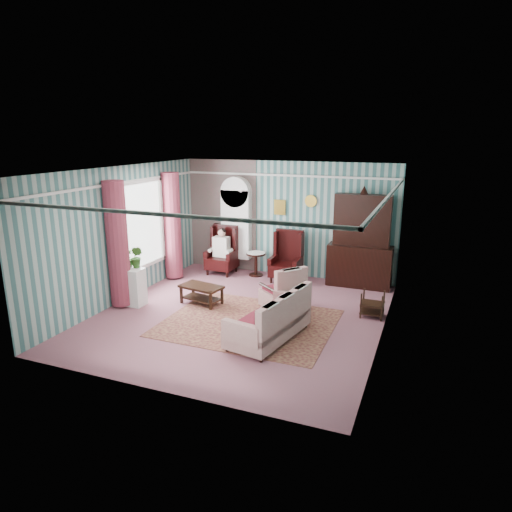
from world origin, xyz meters
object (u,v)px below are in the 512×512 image
at_px(round_side_table, 256,264).
at_px(plant_stand, 131,287).
at_px(nest_table, 372,304).
at_px(coffee_table, 202,295).
at_px(wingback_right, 286,257).
at_px(bookcase, 236,229).
at_px(dresser_hutch, 361,238).
at_px(floral_armchair, 283,286).
at_px(sofa, 269,313).
at_px(seated_woman, 222,251).
at_px(wingback_left, 222,250).

height_order(round_side_table, plant_stand, plant_stand).
relative_size(nest_table, coffee_table, 0.60).
xyz_separation_m(wingback_right, round_side_table, (-0.85, 0.15, -0.33)).
xyz_separation_m(nest_table, coffee_table, (-3.51, -0.61, -0.07)).
distance_m(bookcase, plant_stand, 3.39).
bearing_deg(round_side_table, dresser_hutch, 2.64).
bearing_deg(nest_table, floral_armchair, -168.78).
distance_m(round_side_table, nest_table, 3.60).
relative_size(sofa, floral_armchair, 1.66).
bearing_deg(seated_woman, round_side_table, 9.46).
bearing_deg(bookcase, wingback_right, -14.57).
relative_size(bookcase, coffee_table, 2.48).
bearing_deg(wingback_left, seated_woman, 0.00).
xyz_separation_m(wingback_left, round_side_table, (0.90, 0.15, -0.33)).
distance_m(bookcase, coffee_table, 2.73).
height_order(wingback_left, nest_table, wingback_left).
bearing_deg(wingback_right, plant_stand, -132.84).
bearing_deg(plant_stand, wingback_right, 47.16).
bearing_deg(dresser_hutch, floral_armchair, -118.93).
relative_size(wingback_right, coffee_table, 1.38).
height_order(wingback_right, floral_armchair, wingback_right).
relative_size(nest_table, floral_armchair, 0.49).
bearing_deg(wingback_left, dresser_hutch, 4.41).
bearing_deg(floral_armchair, plant_stand, 143.90).
relative_size(bookcase, nest_table, 4.15).
bearing_deg(dresser_hutch, bookcase, 177.89).
relative_size(dresser_hutch, wingback_left, 1.89).
relative_size(dresser_hutch, sofa, 1.30).
xyz_separation_m(plant_stand, coffee_table, (1.36, 0.59, -0.20)).
relative_size(wingback_right, nest_table, 2.31).
distance_m(round_side_table, floral_armchair, 2.50).
distance_m(dresser_hutch, sofa, 3.75).
xyz_separation_m(bookcase, wingback_left, (-0.25, -0.39, -0.50)).
height_order(plant_stand, sofa, sofa).
distance_m(bookcase, sofa, 4.35).
xyz_separation_m(bookcase, nest_table, (3.82, -1.94, -0.85)).
bearing_deg(floral_armchair, coffee_table, 137.00).
bearing_deg(round_side_table, wingback_left, -170.54).
xyz_separation_m(sofa, coffee_table, (-1.94, 1.11, -0.28)).
relative_size(dresser_hutch, coffee_table, 2.61).
distance_m(wingback_right, floral_armchair, 1.98).
height_order(wingback_right, coffee_table, wingback_right).
relative_size(nest_table, sofa, 0.30).
bearing_deg(plant_stand, sofa, -9.02).
distance_m(sofa, floral_armchair, 1.39).
relative_size(wingback_right, round_side_table, 2.08).
distance_m(plant_stand, coffee_table, 1.49).
distance_m(dresser_hutch, nest_table, 2.11).
xyz_separation_m(dresser_hutch, coffee_table, (-2.94, -2.43, -0.98)).
xyz_separation_m(round_side_table, plant_stand, (-1.70, -2.90, 0.10)).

